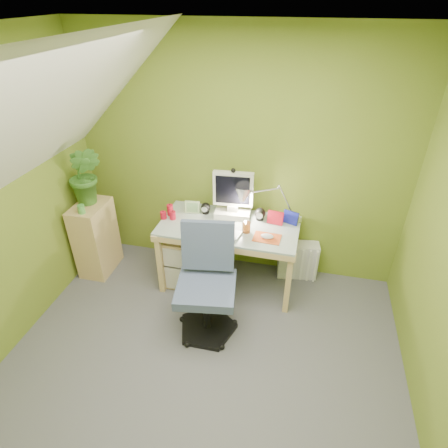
% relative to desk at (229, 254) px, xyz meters
% --- Properties ---
extents(floor, '(3.20, 3.20, 0.01)m').
position_rel_desk_xyz_m(floor, '(0.01, -1.23, -0.35)').
color(floor, '#57575C').
rests_on(floor, ground).
extents(ceiling, '(3.20, 3.20, 0.01)m').
position_rel_desk_xyz_m(ceiling, '(0.01, -1.23, 2.05)').
color(ceiling, white).
rests_on(ceiling, wall_back).
extents(wall_back, '(3.20, 0.01, 2.40)m').
position_rel_desk_xyz_m(wall_back, '(0.01, 0.37, 0.85)').
color(wall_back, olive).
rests_on(wall_back, floor).
extents(slope_ceiling, '(1.10, 3.20, 1.10)m').
position_rel_desk_xyz_m(slope_ceiling, '(-0.99, -1.23, 1.50)').
color(slope_ceiling, white).
rests_on(slope_ceiling, wall_left).
extents(desk, '(1.32, 0.68, 0.70)m').
position_rel_desk_xyz_m(desk, '(0.00, 0.00, 0.00)').
color(desk, tan).
rests_on(desk, floor).
extents(monitor, '(0.38, 0.24, 0.50)m').
position_rel_desk_xyz_m(monitor, '(0.00, 0.18, 0.60)').
color(monitor, beige).
rests_on(monitor, desk).
extents(speaker_left, '(0.10, 0.10, 0.11)m').
position_rel_desk_xyz_m(speaker_left, '(-0.27, 0.16, 0.41)').
color(speaker_left, black).
rests_on(speaker_left, desk).
extents(speaker_right, '(0.11, 0.11, 0.12)m').
position_rel_desk_xyz_m(speaker_right, '(0.27, 0.16, 0.41)').
color(speaker_right, black).
rests_on(speaker_right, desk).
extents(keyboard, '(0.47, 0.23, 0.02)m').
position_rel_desk_xyz_m(keyboard, '(-0.08, -0.14, 0.36)').
color(keyboard, silver).
rests_on(keyboard, desk).
extents(mousepad, '(0.25, 0.18, 0.01)m').
position_rel_desk_xyz_m(mousepad, '(0.38, -0.14, 0.35)').
color(mousepad, '#CB501F').
rests_on(mousepad, desk).
extents(mouse, '(0.12, 0.08, 0.04)m').
position_rel_desk_xyz_m(mouse, '(0.38, -0.14, 0.37)').
color(mouse, silver).
rests_on(mouse, mousepad).
extents(amber_tumbler, '(0.08, 0.08, 0.10)m').
position_rel_desk_xyz_m(amber_tumbler, '(0.18, -0.08, 0.40)').
color(amber_tumbler, brown).
rests_on(amber_tumbler, desk).
extents(candle_cluster, '(0.16, 0.14, 0.11)m').
position_rel_desk_xyz_m(candle_cluster, '(-0.60, 0.01, 0.40)').
color(candle_cluster, red).
rests_on(candle_cluster, desk).
extents(photo_frame_red, '(0.15, 0.04, 0.13)m').
position_rel_desk_xyz_m(photo_frame_red, '(0.42, 0.12, 0.41)').
color(photo_frame_red, red).
rests_on(photo_frame_red, desk).
extents(photo_frame_blue, '(0.14, 0.07, 0.13)m').
position_rel_desk_xyz_m(photo_frame_blue, '(0.56, 0.16, 0.41)').
color(photo_frame_blue, '#161D99').
rests_on(photo_frame_blue, desk).
extents(photo_frame_green, '(0.15, 0.04, 0.12)m').
position_rel_desk_xyz_m(photo_frame_green, '(-0.40, 0.14, 0.41)').
color(photo_frame_green, '#AECB8B').
rests_on(photo_frame_green, desk).
extents(desk_lamp, '(0.54, 0.28, 0.56)m').
position_rel_desk_xyz_m(desk_lamp, '(0.45, 0.18, 0.63)').
color(desk_lamp, silver).
rests_on(desk_lamp, desk).
extents(side_ledge, '(0.29, 0.45, 0.78)m').
position_rel_desk_xyz_m(side_ledge, '(-1.39, -0.09, 0.04)').
color(side_ledge, tan).
rests_on(side_ledge, floor).
extents(potted_plant, '(0.35, 0.29, 0.60)m').
position_rel_desk_xyz_m(potted_plant, '(-1.39, -0.04, 0.73)').
color(potted_plant, '#396F25').
rests_on(potted_plant, side_ledge).
extents(green_cup, '(0.07, 0.07, 0.09)m').
position_rel_desk_xyz_m(green_cup, '(-1.37, -0.24, 0.47)').
color(green_cup, '#50A143').
rests_on(green_cup, side_ledge).
extents(task_chair, '(0.63, 0.63, 0.99)m').
position_rel_desk_xyz_m(task_chair, '(-0.04, -0.67, 0.15)').
color(task_chair, '#43506E').
rests_on(task_chair, floor).
extents(radiator, '(0.42, 0.22, 0.40)m').
position_rel_desk_xyz_m(radiator, '(0.68, 0.27, -0.15)').
color(radiator, silver).
rests_on(radiator, floor).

